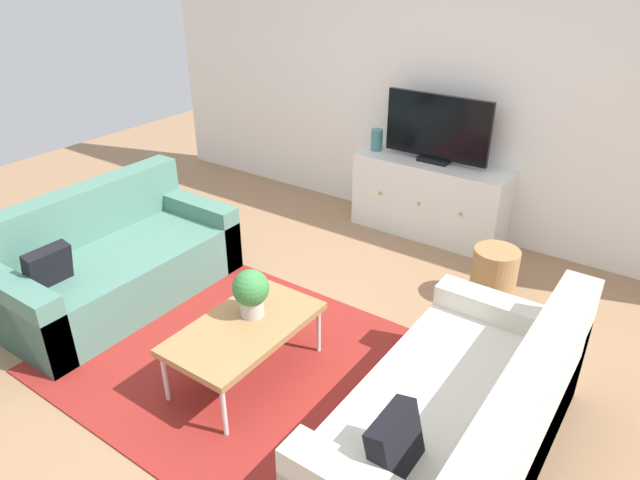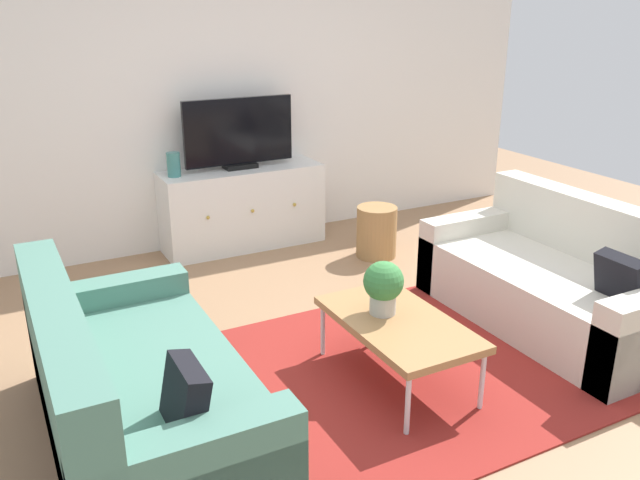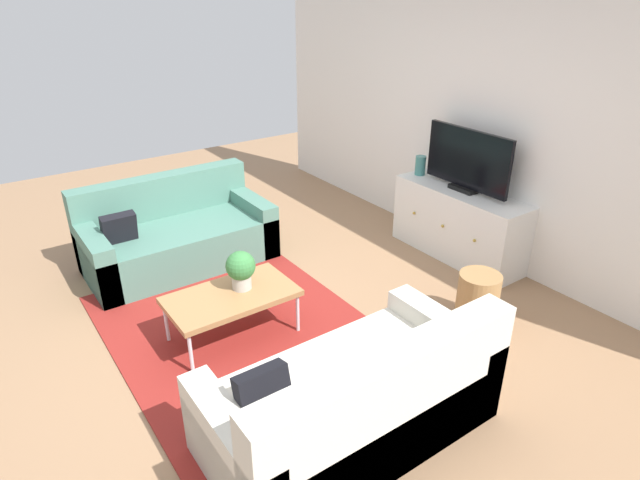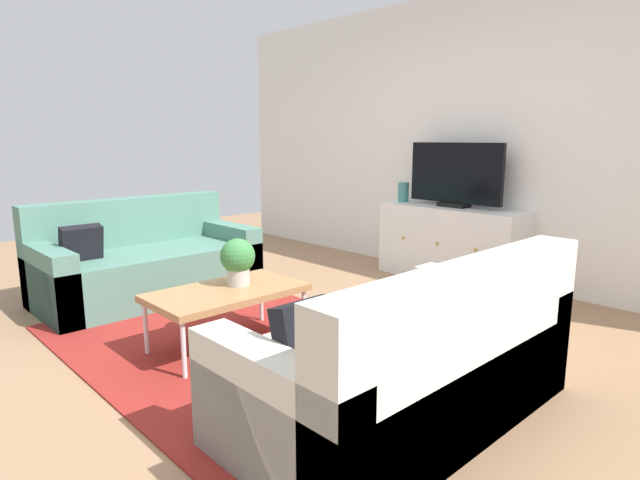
{
  "view_description": "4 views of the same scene",
  "coord_description": "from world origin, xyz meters",
  "px_view_note": "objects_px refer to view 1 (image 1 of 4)",
  "views": [
    {
      "loc": [
        2.05,
        -2.28,
        2.47
      ],
      "look_at": [
        0.0,
        0.64,
        0.59
      ],
      "focal_mm": 32.11,
      "sensor_mm": 36.0,
      "label": 1
    },
    {
      "loc": [
        -1.88,
        -2.93,
        2.06
      ],
      "look_at": [
        0.0,
        0.64,
        0.59
      ],
      "focal_mm": 36.86,
      "sensor_mm": 36.0,
      "label": 2
    },
    {
      "loc": [
        3.29,
        -1.68,
        2.55
      ],
      "look_at": [
        0.0,
        0.64,
        0.59
      ],
      "focal_mm": 30.05,
      "sensor_mm": 36.0,
      "label": 3
    },
    {
      "loc": [
        2.83,
        -2.02,
        1.34
      ],
      "look_at": [
        0.0,
        0.64,
        0.59
      ],
      "focal_mm": 29.58,
      "sensor_mm": 36.0,
      "label": 4
    }
  ],
  "objects_px": {
    "flat_screen_tv": "(437,129)",
    "glass_vase": "(377,140)",
    "couch_left_side": "(111,263)",
    "coffee_table": "(245,329)",
    "potted_plant": "(251,291)",
    "couch_right_side": "(467,426)",
    "wicker_basket": "(494,275)",
    "tv_console": "(429,198)"
  },
  "relations": [
    {
      "from": "couch_right_side",
      "to": "tv_console",
      "type": "relative_size",
      "value": 1.25
    },
    {
      "from": "tv_console",
      "to": "coffee_table",
      "type": "bearing_deg",
      "value": -91.15
    },
    {
      "from": "couch_right_side",
      "to": "wicker_basket",
      "type": "xyz_separation_m",
      "value": [
        -0.44,
        1.61,
        -0.06
      ]
    },
    {
      "from": "potted_plant",
      "to": "couch_left_side",
      "type": "bearing_deg",
      "value": 179.72
    },
    {
      "from": "coffee_table",
      "to": "couch_left_side",
      "type": "bearing_deg",
      "value": 175.35
    },
    {
      "from": "couch_left_side",
      "to": "coffee_table",
      "type": "relative_size",
      "value": 1.8
    },
    {
      "from": "coffee_table",
      "to": "flat_screen_tv",
      "type": "height_order",
      "value": "flat_screen_tv"
    },
    {
      "from": "couch_left_side",
      "to": "couch_right_side",
      "type": "height_order",
      "value": "same"
    },
    {
      "from": "couch_left_side",
      "to": "tv_console",
      "type": "height_order",
      "value": "couch_left_side"
    },
    {
      "from": "tv_console",
      "to": "couch_left_side",
      "type": "bearing_deg",
      "value": -122.78
    },
    {
      "from": "tv_console",
      "to": "glass_vase",
      "type": "xyz_separation_m",
      "value": [
        -0.58,
        0.0,
        0.45
      ]
    },
    {
      "from": "coffee_table",
      "to": "glass_vase",
      "type": "xyz_separation_m",
      "value": [
        -0.53,
        2.49,
        0.45
      ]
    },
    {
      "from": "tv_console",
      "to": "flat_screen_tv",
      "type": "xyz_separation_m",
      "value": [
        0.0,
        0.02,
        0.65
      ]
    },
    {
      "from": "coffee_table",
      "to": "couch_right_side",
      "type": "bearing_deg",
      "value": 4.92
    },
    {
      "from": "couch_left_side",
      "to": "potted_plant",
      "type": "distance_m",
      "value": 1.48
    },
    {
      "from": "couch_left_side",
      "to": "coffee_table",
      "type": "height_order",
      "value": "couch_left_side"
    },
    {
      "from": "tv_console",
      "to": "glass_vase",
      "type": "bearing_deg",
      "value": 180.0
    },
    {
      "from": "couch_right_side",
      "to": "glass_vase",
      "type": "relative_size",
      "value": 8.8
    },
    {
      "from": "flat_screen_tv",
      "to": "glass_vase",
      "type": "height_order",
      "value": "flat_screen_tv"
    },
    {
      "from": "couch_right_side",
      "to": "potted_plant",
      "type": "distance_m",
      "value": 1.46
    },
    {
      "from": "tv_console",
      "to": "wicker_basket",
      "type": "bearing_deg",
      "value": -40.12
    },
    {
      "from": "flat_screen_tv",
      "to": "glass_vase",
      "type": "distance_m",
      "value": 0.62
    },
    {
      "from": "coffee_table",
      "to": "potted_plant",
      "type": "height_order",
      "value": "potted_plant"
    },
    {
      "from": "potted_plant",
      "to": "glass_vase",
      "type": "relative_size",
      "value": 1.56
    },
    {
      "from": "coffee_table",
      "to": "tv_console",
      "type": "relative_size",
      "value": 0.69
    },
    {
      "from": "couch_left_side",
      "to": "flat_screen_tv",
      "type": "bearing_deg",
      "value": 57.44
    },
    {
      "from": "couch_right_side",
      "to": "potted_plant",
      "type": "relative_size",
      "value": 5.65
    },
    {
      "from": "tv_console",
      "to": "glass_vase",
      "type": "height_order",
      "value": "glass_vase"
    },
    {
      "from": "couch_left_side",
      "to": "coffee_table",
      "type": "xyz_separation_m",
      "value": [
        1.48,
        -0.12,
        0.09
      ]
    },
    {
      "from": "couch_left_side",
      "to": "wicker_basket",
      "type": "bearing_deg",
      "value": 33.43
    },
    {
      "from": "potted_plant",
      "to": "wicker_basket",
      "type": "height_order",
      "value": "potted_plant"
    },
    {
      "from": "couch_right_side",
      "to": "glass_vase",
      "type": "xyz_separation_m",
      "value": [
        -1.93,
        2.37,
        0.53
      ]
    },
    {
      "from": "flat_screen_tv",
      "to": "potted_plant",
      "type": "bearing_deg",
      "value": -91.95
    },
    {
      "from": "flat_screen_tv",
      "to": "wicker_basket",
      "type": "relative_size",
      "value": 2.2
    },
    {
      "from": "potted_plant",
      "to": "glass_vase",
      "type": "bearing_deg",
      "value": 101.93
    },
    {
      "from": "potted_plant",
      "to": "glass_vase",
      "type": "distance_m",
      "value": 2.45
    },
    {
      "from": "couch_left_side",
      "to": "wicker_basket",
      "type": "distance_m",
      "value": 2.92
    },
    {
      "from": "couch_right_side",
      "to": "coffee_table",
      "type": "relative_size",
      "value": 1.8
    },
    {
      "from": "potted_plant",
      "to": "glass_vase",
      "type": "height_order",
      "value": "glass_vase"
    },
    {
      "from": "couch_right_side",
      "to": "wicker_basket",
      "type": "height_order",
      "value": "couch_right_side"
    },
    {
      "from": "coffee_table",
      "to": "potted_plant",
      "type": "relative_size",
      "value": 3.15
    },
    {
      "from": "couch_right_side",
      "to": "tv_console",
      "type": "height_order",
      "value": "couch_right_side"
    }
  ]
}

